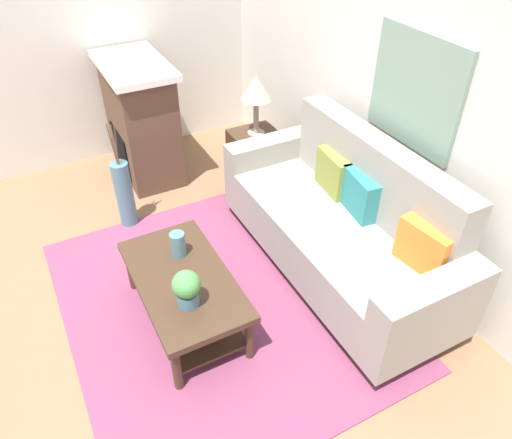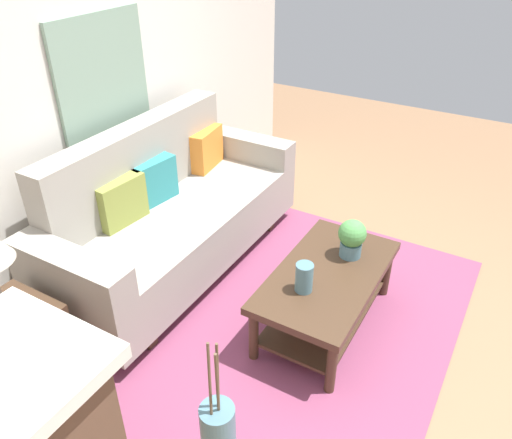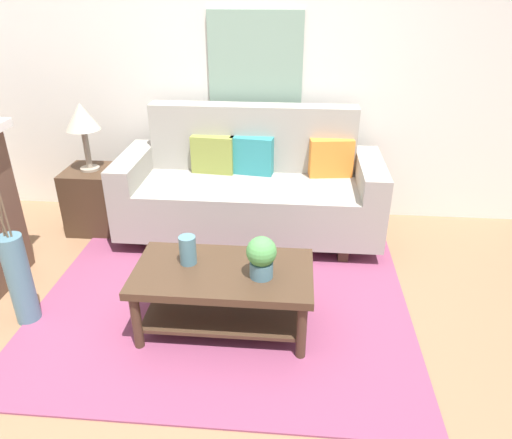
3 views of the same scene
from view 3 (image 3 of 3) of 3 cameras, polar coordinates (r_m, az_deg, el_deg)
name	(u,v)px [view 3 (image 3 of 3)]	position (r m, az deg, el deg)	size (l,w,h in m)	color
ground_plane	(212,349)	(3.03, -5.25, -15.12)	(9.15, 9.15, 0.00)	#8C6647
wall_back	(246,65)	(4.32, -1.25, 17.92)	(5.15, 0.10, 2.70)	silver
area_rug	(224,299)	(3.41, -3.82, -9.45)	(2.53, 2.16, 0.01)	#843D5B
couch	(250,188)	(4.05, -0.67, 3.73)	(2.16, 0.84, 1.08)	gray
throw_pillow_olive	(213,154)	(4.12, -5.17, 7.75)	(0.36, 0.12, 0.32)	olive
throw_pillow_teal	(252,156)	(4.08, -0.51, 7.65)	(0.36, 0.12, 0.32)	teal
throw_pillow_orange	(331,158)	(4.07, 8.96, 7.28)	(0.36, 0.12, 0.32)	orange
coffee_table	(224,285)	(3.01, -3.89, -7.84)	(1.10, 0.60, 0.43)	#422D1E
tabletop_vase	(188,250)	(2.98, -8.16, -3.63)	(0.11, 0.11, 0.18)	slate
potted_plant_tabletop	(261,256)	(2.80, 0.65, -4.39)	(0.18, 0.18, 0.26)	slate
side_table	(95,199)	(4.44, -18.65, 2.31)	(0.44, 0.44, 0.56)	#422D1E
table_lamp	(82,119)	(4.22, -20.08, 11.16)	(0.28, 0.28, 0.57)	gray
floor_vase	(20,280)	(3.40, -26.40, -6.46)	(0.15, 0.15, 0.63)	slate
floor_vase_branch_a	(4,210)	(3.17, -27.88, 1.00)	(0.01, 0.01, 0.36)	brown
floor_vase_branch_b	(1,209)	(3.20, -28.18, 1.16)	(0.01, 0.01, 0.36)	brown
framed_painting	(255,59)	(4.23, -0.09, 18.59)	(0.80, 0.03, 0.77)	gray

